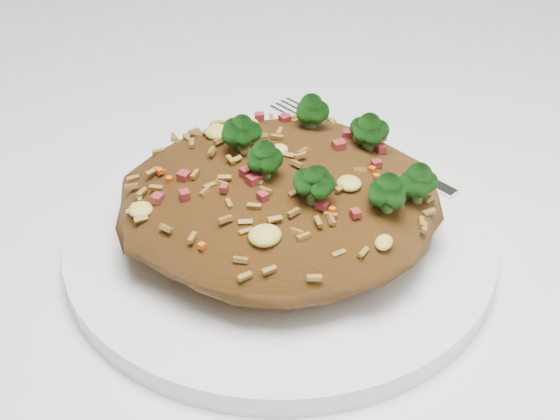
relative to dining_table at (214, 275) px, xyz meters
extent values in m
cube|color=white|center=(0.00, 0.00, 0.07)|extent=(1.20, 0.80, 0.04)
cylinder|color=white|center=(0.05, -0.08, 0.10)|extent=(0.25, 0.25, 0.01)
ellipsoid|color=brown|center=(0.05, -0.08, 0.13)|extent=(0.19, 0.17, 0.04)
ellipsoid|color=#0B3907|center=(0.12, -0.10, 0.15)|extent=(0.02, 0.02, 0.02)
ellipsoid|color=#0B3907|center=(0.10, -0.05, 0.16)|extent=(0.02, 0.02, 0.02)
ellipsoid|color=#0B3907|center=(0.03, -0.06, 0.16)|extent=(0.02, 0.02, 0.02)
ellipsoid|color=#0B3907|center=(0.10, -0.11, 0.15)|extent=(0.02, 0.02, 0.02)
ellipsoid|color=#0B3907|center=(0.06, -0.11, 0.16)|extent=(0.02, 0.02, 0.02)
ellipsoid|color=#0B3907|center=(0.04, -0.09, 0.16)|extent=(0.02, 0.02, 0.02)
ellipsoid|color=#0B3907|center=(0.07, -0.03, 0.16)|extent=(0.02, 0.02, 0.02)
cube|color=silver|center=(0.14, -0.02, 0.11)|extent=(0.07, 0.08, 0.00)
cube|color=silver|center=(0.07, 0.05, 0.11)|extent=(0.04, 0.04, 0.00)
camera|label=1|loc=(0.03, -0.44, 0.39)|focal=50.00mm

